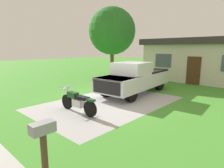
% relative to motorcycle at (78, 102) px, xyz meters
% --- Properties ---
extents(ground_plane, '(80.00, 80.00, 0.00)m').
position_rel_motorcycle_xyz_m(ground_plane, '(-0.01, 1.92, -0.47)').
color(ground_plane, '#45912F').
extents(driveway_pad, '(4.61, 7.23, 0.01)m').
position_rel_motorcycle_xyz_m(driveway_pad, '(-0.01, 1.92, -0.47)').
color(driveway_pad, '#A5A5A5').
rests_on(driveway_pad, ground).
extents(motorcycle, '(2.21, 0.70, 1.09)m').
position_rel_motorcycle_xyz_m(motorcycle, '(0.00, 0.00, 0.00)').
color(motorcycle, black).
rests_on(motorcycle, ground).
extents(pickup_truck, '(2.50, 5.77, 1.90)m').
position_rel_motorcycle_xyz_m(pickup_truck, '(-0.32, 4.64, 0.48)').
color(pickup_truck, black).
rests_on(pickup_truck, ground).
extents(mailbox, '(0.26, 0.48, 1.26)m').
position_rel_motorcycle_xyz_m(mailbox, '(2.93, -3.05, 0.51)').
color(mailbox, '#4C3823').
rests_on(mailbox, ground).
extents(shade_tree, '(4.49, 4.49, 6.57)m').
position_rel_motorcycle_xyz_m(shade_tree, '(-6.41, 9.09, 3.84)').
color(shade_tree, brown).
rests_on(shade_tree, ground).
extents(neighbor_house, '(9.60, 5.60, 3.50)m').
position_rel_motorcycle_xyz_m(neighbor_house, '(1.22, 12.38, 1.32)').
color(neighbor_house, beige).
rests_on(neighbor_house, ground).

